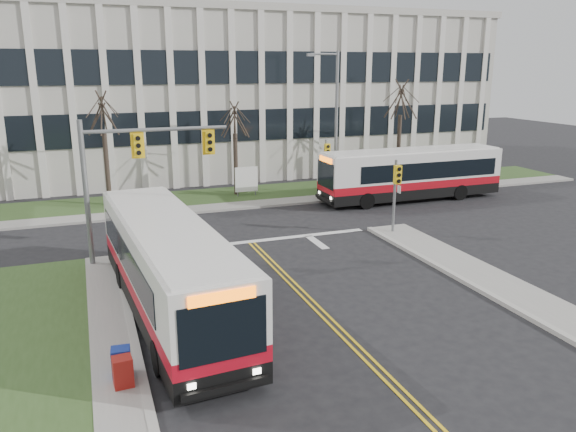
% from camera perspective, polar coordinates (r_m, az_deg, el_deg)
% --- Properties ---
extents(ground, '(120.00, 120.00, 0.00)m').
position_cam_1_polar(ground, '(20.15, 2.86, -9.26)').
color(ground, black).
rests_on(ground, ground).
extents(sidewalk_west, '(1.20, 26.00, 0.14)m').
position_cam_1_polar(sidewalk_west, '(14.44, -16.53, -20.30)').
color(sidewalk_west, '#9E9B93').
rests_on(sidewalk_west, ground).
extents(sidewalk_cross, '(44.00, 1.60, 0.14)m').
position_cam_1_polar(sidewalk_cross, '(35.31, 0.72, 1.54)').
color(sidewalk_cross, '#9E9B93').
rests_on(sidewalk_cross, ground).
extents(building_lawn, '(44.00, 5.00, 0.12)m').
position_cam_1_polar(building_lawn, '(37.88, -0.79, 2.45)').
color(building_lawn, '#334D21').
rests_on(building_lawn, ground).
extents(office_building, '(40.00, 16.00, 12.00)m').
position_cam_1_polar(office_building, '(48.52, -5.64, 12.22)').
color(office_building, beige).
rests_on(office_building, ground).
extents(mast_arm_signal, '(6.11, 0.38, 6.20)m').
position_cam_1_polar(mast_arm_signal, '(24.43, -16.09, 4.95)').
color(mast_arm_signal, slate).
rests_on(mast_arm_signal, ground).
extents(signal_pole_near, '(0.34, 0.39, 3.80)m').
position_cam_1_polar(signal_pole_near, '(28.43, 10.91, 3.00)').
color(signal_pole_near, slate).
rests_on(signal_pole_near, ground).
extents(signal_pole_far, '(0.34, 0.39, 3.80)m').
position_cam_1_polar(signal_pole_far, '(35.84, 3.93, 5.68)').
color(signal_pole_far, slate).
rests_on(signal_pole_far, ground).
extents(streetlight, '(2.15, 0.25, 9.20)m').
position_cam_1_polar(streetlight, '(36.58, 4.69, 10.10)').
color(streetlight, slate).
rests_on(streetlight, ground).
extents(directory_sign, '(1.50, 0.12, 2.00)m').
position_cam_1_polar(directory_sign, '(36.44, -4.25, 3.70)').
color(directory_sign, slate).
rests_on(directory_sign, ground).
extents(tree_left, '(1.80, 1.80, 7.70)m').
position_cam_1_polar(tree_left, '(35.02, -18.31, 9.72)').
color(tree_left, '#42352B').
rests_on(tree_left, ground).
extents(tree_mid, '(1.80, 1.80, 6.82)m').
position_cam_1_polar(tree_mid, '(36.44, -5.44, 9.58)').
color(tree_mid, '#42352B').
rests_on(tree_mid, ground).
extents(tree_right, '(1.80, 1.80, 8.25)m').
position_cam_1_polar(tree_right, '(40.92, 11.40, 11.38)').
color(tree_right, '#42352B').
rests_on(tree_right, ground).
extents(bus_main, '(3.48, 12.13, 3.19)m').
position_cam_1_polar(bus_main, '(19.48, -12.05, -5.39)').
color(bus_main, silver).
rests_on(bus_main, ground).
extents(bus_cross, '(11.86, 2.67, 3.16)m').
position_cam_1_polar(bus_cross, '(36.45, 12.37, 4.05)').
color(bus_cross, silver).
rests_on(bus_cross, ground).
extents(newspaper_box_blue, '(0.54, 0.49, 0.95)m').
position_cam_1_polar(newspaper_box_blue, '(16.30, -16.56, -14.24)').
color(newspaper_box_blue, navy).
rests_on(newspaper_box_blue, ground).
extents(newspaper_box_red, '(0.53, 0.48, 0.95)m').
position_cam_1_polar(newspaper_box_red, '(15.84, -16.41, -15.15)').
color(newspaper_box_red, maroon).
rests_on(newspaper_box_red, ground).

